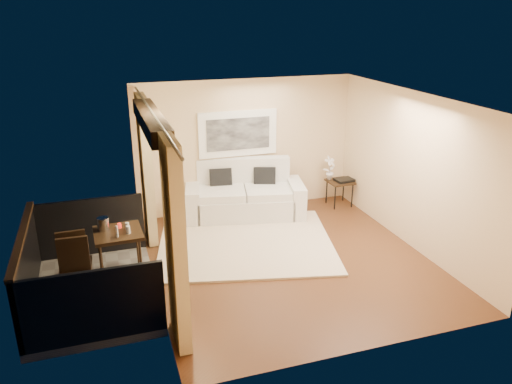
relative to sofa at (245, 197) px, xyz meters
name	(u,v)px	position (x,y,z in m)	size (l,w,h in m)	color
floor	(289,260)	(0.15, -2.10, -0.40)	(5.00, 5.00, 0.00)	#59321A
room_shell	(151,120)	(-1.98, -2.10, 2.12)	(5.00, 6.40, 5.00)	white
balcony	(82,282)	(-3.15, -2.10, -0.22)	(1.81, 2.60, 1.17)	#605B56
curtains	(158,200)	(-1.96, -2.10, 0.94)	(0.16, 4.80, 2.64)	tan
artwork	(238,134)	(-0.02, 0.36, 1.22)	(1.62, 0.07, 0.92)	white
rug	(246,243)	(-0.37, -1.29, -0.38)	(3.06, 2.66, 0.04)	beige
sofa	(245,197)	(0.00, 0.00, 0.00)	(2.50, 1.47, 1.13)	silver
side_table	(340,183)	(2.08, -0.10, 0.09)	(0.52, 0.52, 0.55)	black
tray	(344,180)	(2.16, -0.15, 0.18)	(0.38, 0.28, 0.05)	black
orchid	(330,168)	(1.91, 0.05, 0.41)	(0.27, 0.18, 0.51)	white
bistro_table	(118,236)	(-2.57, -1.91, 0.35)	(0.73, 0.73, 0.83)	black
balcony_chair_far	(75,261)	(-3.20, -2.20, 0.18)	(0.44, 0.45, 0.99)	black
balcony_chair_near	(73,259)	(-3.23, -2.07, 0.16)	(0.42, 0.43, 0.96)	black
ice_bucket	(103,224)	(-2.76, -1.78, 0.53)	(0.18, 0.18, 0.20)	silver
candle	(119,226)	(-2.53, -1.78, 0.46)	(0.06, 0.06, 0.07)	red
vase	(117,231)	(-2.58, -2.11, 0.52)	(0.04, 0.04, 0.18)	white
glass_a	(128,230)	(-2.42, -2.03, 0.49)	(0.06, 0.06, 0.12)	white
glass_b	(127,226)	(-2.42, -1.90, 0.49)	(0.06, 0.06, 0.12)	silver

